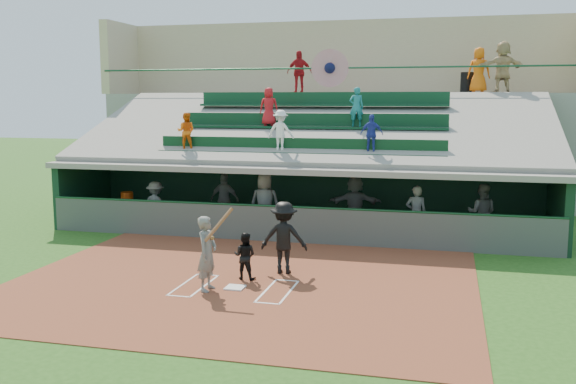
% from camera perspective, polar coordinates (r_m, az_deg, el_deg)
% --- Properties ---
extents(ground, '(100.00, 100.00, 0.00)m').
position_cam_1_polar(ground, '(15.12, -4.72, -8.58)').
color(ground, '#234F16').
rests_on(ground, ground).
extents(dirt_slab, '(11.00, 9.00, 0.02)m').
position_cam_1_polar(dirt_slab, '(15.57, -4.13, -8.03)').
color(dirt_slab, brown).
rests_on(dirt_slab, ground).
extents(home_plate, '(0.43, 0.43, 0.03)m').
position_cam_1_polar(home_plate, '(15.11, -4.73, -8.45)').
color(home_plate, silver).
rests_on(home_plate, dirt_slab).
extents(batters_box_chalk, '(2.65, 1.85, 0.01)m').
position_cam_1_polar(batters_box_chalk, '(15.11, -4.73, -8.50)').
color(batters_box_chalk, white).
rests_on(batters_box_chalk, dirt_slab).
extents(dugout_floor, '(16.00, 3.50, 0.04)m').
position_cam_1_polar(dugout_floor, '(21.42, 1.09, -3.47)').
color(dugout_floor, gray).
rests_on(dugout_floor, ground).
extents(concourse_slab, '(20.00, 3.00, 4.60)m').
position_cam_1_polar(concourse_slab, '(27.67, 4.25, 3.94)').
color(concourse_slab, gray).
rests_on(concourse_slab, ground).
extents(grandstand, '(20.40, 10.40, 7.80)m').
position_cam_1_polar(grandstand, '(24.74, 3.05, 3.35)').
color(grandstand, '#4C514C').
rests_on(grandstand, ground).
extents(batter_at_plate, '(0.85, 0.75, 1.95)m').
position_cam_1_polar(batter_at_plate, '(14.79, -7.19, -5.41)').
color(batter_at_plate, '#5D5F5A').
rests_on(batter_at_plate, dirt_slab).
extents(catcher, '(0.58, 0.46, 1.15)m').
position_cam_1_polar(catcher, '(15.69, -3.86, -5.69)').
color(catcher, black).
rests_on(catcher, dirt_slab).
extents(home_umpire, '(1.24, 0.79, 1.81)m').
position_cam_1_polar(home_umpire, '(16.14, -0.37, -4.06)').
color(home_umpire, black).
rests_on(home_umpire, dirt_slab).
extents(dugout_bench, '(12.66, 4.69, 0.40)m').
position_cam_1_polar(dugout_bench, '(22.57, 1.64, -2.30)').
color(dugout_bench, '#925B35').
rests_on(dugout_bench, dugout_floor).
extents(white_table, '(0.92, 0.79, 0.68)m').
position_cam_1_polar(white_table, '(23.20, -14.13, -1.90)').
color(white_table, silver).
rests_on(white_table, dugout_floor).
extents(water_cooler, '(0.43, 0.43, 0.43)m').
position_cam_1_polar(water_cooler, '(23.15, -14.11, -0.53)').
color(water_cooler, '#CE440C').
rests_on(water_cooler, white_table).
extents(dugout_player_a, '(1.10, 0.72, 1.61)m').
position_cam_1_polar(dugout_player_a, '(21.96, -11.69, -1.16)').
color(dugout_player_a, '#5C5E59').
rests_on(dugout_player_a, dugout_floor).
extents(dugout_player_b, '(1.11, 0.59, 1.81)m').
position_cam_1_polar(dugout_player_b, '(22.17, -5.64, -0.67)').
color(dugout_player_b, '#62645E').
rests_on(dugout_player_b, dugout_floor).
extents(dugout_player_c, '(1.03, 0.73, 1.99)m').
position_cam_1_polar(dugout_player_c, '(20.71, -2.07, -1.02)').
color(dugout_player_c, '#595B56').
rests_on(dugout_player_c, dugout_floor).
extents(dugout_player_d, '(1.80, 0.81, 1.87)m').
position_cam_1_polar(dugout_player_d, '(21.09, 5.97, -1.05)').
color(dugout_player_d, '#5B5D58').
rests_on(dugout_player_d, dugout_floor).
extents(dugout_player_e, '(0.64, 0.43, 1.73)m').
position_cam_1_polar(dugout_player_e, '(19.96, 11.32, -1.90)').
color(dugout_player_e, '#5D605B').
rests_on(dugout_player_e, dugout_floor).
extents(dugout_player_f, '(0.96, 0.80, 1.78)m').
position_cam_1_polar(dugout_player_f, '(20.47, 16.84, -1.78)').
color(dugout_player_f, '#555752').
rests_on(dugout_player_f, dugout_floor).
extents(trash_bin, '(0.56, 0.56, 0.84)m').
position_cam_1_polar(trash_bin, '(27.07, 15.67, 9.33)').
color(trash_bin, black).
rests_on(trash_bin, concourse_slab).
extents(concourse_staff_a, '(1.11, 0.77, 1.75)m').
position_cam_1_polar(concourse_staff_a, '(26.83, 1.03, 10.61)').
color(concourse_staff_a, '#A51218').
rests_on(concourse_staff_a, concourse_slab).
extents(concourse_staff_b, '(0.89, 0.61, 1.77)m').
position_cam_1_polar(concourse_staff_b, '(26.48, 16.60, 10.33)').
color(concourse_staff_b, orange).
rests_on(concourse_staff_b, concourse_slab).
extents(concourse_staff_c, '(1.93, 1.17, 1.98)m').
position_cam_1_polar(concourse_staff_c, '(26.44, 18.53, 10.48)').
color(concourse_staff_c, tan).
rests_on(concourse_staff_c, concourse_slab).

